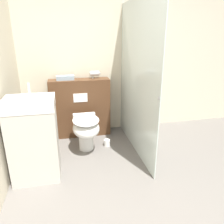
# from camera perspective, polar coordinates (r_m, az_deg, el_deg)

# --- Properties ---
(ground_plane) EXTENTS (12.00, 12.00, 0.00)m
(ground_plane) POSITION_cam_1_polar(r_m,az_deg,el_deg) (2.29, 7.81, -26.48)
(ground_plane) COLOR slate
(wall_back) EXTENTS (8.00, 0.06, 2.50)m
(wall_back) POSITION_cam_1_polar(r_m,az_deg,el_deg) (3.76, -3.01, 13.64)
(wall_back) COLOR beige
(wall_back) RESTS_ON ground_plane
(partition_panel) EXTENTS (0.97, 0.26, 0.96)m
(partition_panel) POSITION_cam_1_polar(r_m,az_deg,el_deg) (3.68, -8.25, 1.08)
(partition_panel) COLOR #51331E
(partition_panel) RESTS_ON ground_plane
(shower_glass) EXTENTS (0.04, 1.62, 2.09)m
(shower_glass) POSITION_cam_1_polar(r_m,az_deg,el_deg) (3.06, 6.41, 8.31)
(shower_glass) COLOR silver
(shower_glass) RESTS_ON ground_plane
(toilet) EXTENTS (0.38, 0.59, 0.52)m
(toilet) POSITION_cam_1_polar(r_m,az_deg,el_deg) (3.19, -6.81, -4.50)
(toilet) COLOR white
(toilet) RESTS_ON ground_plane
(sink_vanity) EXTENTS (0.54, 0.41, 1.14)m
(sink_vanity) POSITION_cam_1_polar(r_m,az_deg,el_deg) (2.69, -19.71, -6.74)
(sink_vanity) COLOR beige
(sink_vanity) RESTS_ON ground_plane
(hair_drier) EXTENTS (0.18, 0.08, 0.12)m
(hair_drier) POSITION_cam_1_polar(r_m,az_deg,el_deg) (3.61, -4.47, 9.98)
(hair_drier) COLOR #B7B7BC
(hair_drier) RESTS_ON partition_panel
(folded_towel) EXTENTS (0.28, 0.13, 0.07)m
(folded_towel) POSITION_cam_1_polar(r_m,az_deg,el_deg) (3.55, -12.11, 8.74)
(folded_towel) COLOR #8C9EAD
(folded_towel) RESTS_ON partition_panel
(spare_toilet_roll) EXTENTS (0.09, 0.09, 0.10)m
(spare_toilet_roll) POSITION_cam_1_polar(r_m,az_deg,el_deg) (3.43, -1.34, -8.02)
(spare_toilet_roll) COLOR white
(spare_toilet_roll) RESTS_ON ground_plane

